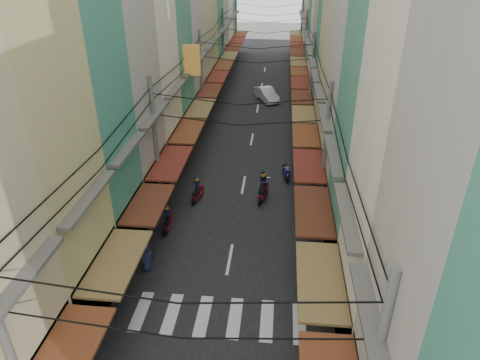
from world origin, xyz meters
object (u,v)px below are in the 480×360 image
Objects in this scene: traffic_sign at (337,215)px; white_car at (267,101)px; market_umbrella at (379,302)px; bicycle at (361,261)px.

white_car is at bearing 100.47° from traffic_sign.
market_umbrella is (5.69, -31.18, 1.96)m from white_car.
bicycle is at bearing -37.72° from traffic_sign.
bicycle is 5.37m from market_umbrella.
bicycle is (5.97, -26.19, 0.00)m from white_car.
market_umbrella is at bearing -104.25° from white_car.
traffic_sign reaches higher than white_car.
traffic_sign is at bearing 60.65° from bicycle.
bicycle is 0.55× the size of traffic_sign.
white_car is 31.76m from market_umbrella.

